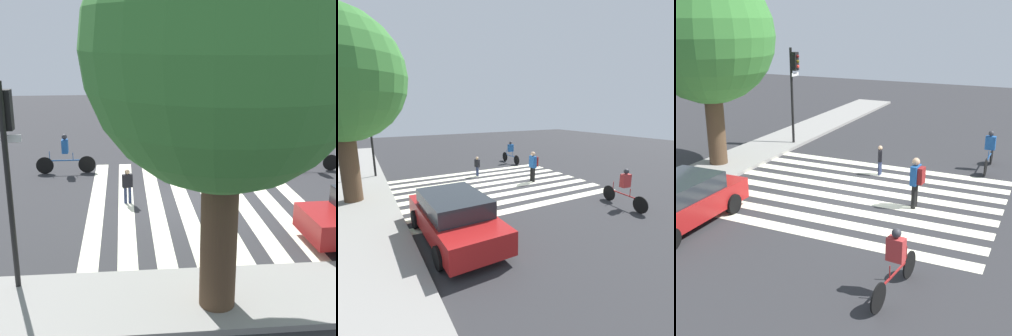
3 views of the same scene
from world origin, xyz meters
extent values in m
plane|color=#2D2D30|center=(0.00, 0.00, 0.00)|extent=(60.00, 60.00, 0.00)
cube|color=gray|center=(0.00, 6.25, 0.07)|extent=(36.00, 2.50, 0.14)
cube|color=#F2EDCC|center=(-3.45, 0.00, 0.00)|extent=(0.52, 10.00, 0.01)
cube|color=#F2EDCC|center=(-2.46, 0.00, 0.00)|extent=(0.52, 10.00, 0.01)
cube|color=#F2EDCC|center=(-1.48, 0.00, 0.00)|extent=(0.52, 10.00, 0.01)
cube|color=#F2EDCC|center=(-0.49, 0.00, 0.00)|extent=(0.52, 10.00, 0.01)
cube|color=#F2EDCC|center=(0.49, 0.00, 0.00)|extent=(0.52, 10.00, 0.01)
cube|color=#F2EDCC|center=(1.48, 0.00, 0.00)|extent=(0.52, 10.00, 0.01)
cube|color=#F2EDCC|center=(2.46, 0.00, 0.00)|extent=(0.52, 10.00, 0.01)
cube|color=#F2EDCC|center=(3.45, 0.00, 0.00)|extent=(0.52, 10.00, 0.01)
cylinder|color=black|center=(4.91, 5.45, 2.34)|extent=(0.12, 0.12, 4.68)
cube|color=black|center=(4.91, 5.24, 4.06)|extent=(0.32, 0.26, 0.84)
cube|color=silver|center=(4.91, 5.24, 3.46)|extent=(0.60, 0.02, 0.16)
sphere|color=#590F0F|center=(4.91, 5.08, 4.29)|extent=(0.15, 0.15, 0.15)
sphere|color=#59470F|center=(4.91, 5.08, 4.06)|extent=(0.15, 0.15, 0.15)
sphere|color=red|center=(4.91, 5.08, 3.83)|extent=(0.15, 0.15, 0.15)
cylinder|color=#4C3826|center=(0.63, 6.58, 1.67)|extent=(0.74, 0.74, 3.34)
cylinder|color=black|center=(-0.39, -2.24, 0.41)|extent=(0.15, 0.15, 0.81)
cylinder|color=black|center=(-0.18, -2.24, 0.41)|extent=(0.15, 0.15, 0.81)
cube|color=#1E5199|center=(-0.29, -2.24, 1.14)|extent=(0.49, 0.24, 0.64)
sphere|color=tan|center=(-0.29, -2.24, 1.59)|extent=(0.25, 0.25, 0.25)
cube|color=maroon|center=(-0.28, -2.43, 1.14)|extent=(0.37, 0.19, 0.54)
cylinder|color=navy|center=(2.32, -0.02, 0.29)|extent=(0.11, 0.11, 0.57)
cylinder|color=navy|center=(2.48, -0.02, 0.29)|extent=(0.11, 0.11, 0.57)
cube|color=black|center=(2.40, -0.02, 0.80)|extent=(0.37, 0.25, 0.45)
sphere|color=tan|center=(2.40, -0.02, 1.12)|extent=(0.18, 0.18, 0.18)
cylinder|color=black|center=(-4.57, -3.39, 0.34)|extent=(0.68, 0.11, 0.68)
cylinder|color=black|center=(-6.21, -3.22, 0.34)|extent=(0.68, 0.11, 0.68)
cube|color=maroon|center=(-5.39, -3.31, 0.53)|extent=(1.39, 0.19, 0.04)
cylinder|color=maroon|center=(-5.68, -3.27, 0.69)|extent=(0.03, 0.03, 0.32)
cylinder|color=maroon|center=(-4.78, -3.37, 0.73)|extent=(0.03, 0.03, 0.40)
cube|color=#B73333|center=(-5.39, -3.31, 1.12)|extent=(0.28, 0.42, 0.55)
sphere|color=#333338|center=(-5.39, -3.31, 1.52)|extent=(0.22, 0.22, 0.22)
cylinder|color=black|center=(5.75, -3.85, 0.36)|extent=(0.71, 0.05, 0.71)
cylinder|color=black|center=(4.03, -3.87, 0.36)|extent=(0.71, 0.05, 0.71)
cube|color=#1E4C8C|center=(4.89, -3.86, 0.55)|extent=(1.46, 0.05, 0.04)
cylinder|color=#1E4C8C|center=(4.59, -3.86, 0.71)|extent=(0.03, 0.03, 0.32)
cylinder|color=#1E4C8C|center=(5.53, -3.85, 0.75)|extent=(0.03, 0.03, 0.40)
cube|color=#1E5199|center=(4.89, -3.86, 1.15)|extent=(0.24, 0.40, 0.55)
sphere|color=#333338|center=(4.89, -3.86, 1.54)|extent=(0.22, 0.22, 0.22)
cube|color=maroon|center=(-4.57, 3.79, 0.60)|extent=(4.50, 1.94, 0.68)
cube|color=#23282D|center=(-4.57, 3.79, 1.20)|extent=(2.49, 1.76, 0.51)
cylinder|color=black|center=(-3.20, 4.72, 0.32)|extent=(0.64, 0.21, 0.64)
cylinder|color=black|center=(-3.17, 2.90, 0.32)|extent=(0.64, 0.21, 0.64)
cylinder|color=black|center=(-5.97, 4.67, 0.32)|extent=(0.64, 0.21, 0.64)
cylinder|color=black|center=(-5.94, 2.85, 0.32)|extent=(0.64, 0.21, 0.64)
camera|label=1|loc=(2.47, 15.06, 5.56)|focal=50.00mm
camera|label=2|loc=(-12.03, 6.16, 4.01)|focal=28.00mm
camera|label=3|loc=(-14.29, -6.15, 6.01)|focal=50.00mm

